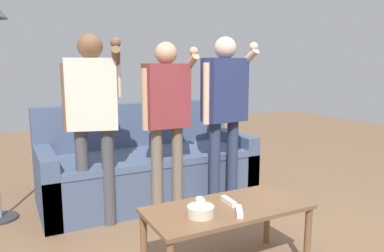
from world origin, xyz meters
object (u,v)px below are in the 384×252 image
player_left (93,108)px  couch (147,166)px  player_right (225,103)px  game_remote_nunchuk (200,200)px  player_center (167,109)px  snack_bowl (201,211)px  game_remote_wand_near (239,211)px  coffee_table (228,215)px  game_remote_wand_far (229,201)px

player_left → couch: bearing=36.3°
player_left → player_right: (1.12, -0.14, 0.00)m
game_remote_nunchuk → player_center: 1.03m
snack_bowl → game_remote_nunchuk: snack_bowl is taller
couch → game_remote_wand_near: size_ratio=14.02×
player_left → coffee_table: bearing=-62.2°
player_center → player_right: bearing=-9.4°
game_remote_wand_near → game_remote_nunchuk: bearing=117.8°
game_remote_wand_near → game_remote_wand_far: (0.03, 0.16, -0.00)m
coffee_table → player_center: (0.04, 1.01, 0.56)m
player_right → game_remote_wand_far: size_ratio=9.94×
game_remote_nunchuk → player_left: player_left is taller
game_remote_nunchuk → player_left: bearing=114.5°
game_remote_nunchuk → player_left: size_ratio=0.06×
player_center → snack_bowl: bearing=-103.5°
game_remote_wand_far → player_right: bearing=59.5°
game_remote_wand_near → snack_bowl: bearing=161.4°
snack_bowl → game_remote_wand_near: (0.22, -0.07, -0.01)m
player_left → game_remote_wand_far: size_ratio=9.89×
snack_bowl → player_left: player_left is taller
coffee_table → game_remote_wand_far: game_remote_wand_far is taller
snack_bowl → player_center: bearing=76.5°
coffee_table → player_right: player_right is taller
player_left → game_remote_wand_near: bearing=-64.8°
couch → game_remote_wand_near: 1.64m
coffee_table → player_right: size_ratio=0.66×
coffee_table → game_remote_wand_near: (-0.00, -0.12, 0.07)m
player_left → game_remote_wand_near: (0.56, -1.19, -0.51)m
player_right → game_remote_wand_near: 1.30m
game_remote_nunchuk → snack_bowl: bearing=-117.8°
game_remote_wand_near → player_left: bearing=115.2°
couch → player_left: player_left is taller
couch → snack_bowl: (-0.26, -1.56, 0.16)m
player_right → game_remote_wand_far: player_right is taller
couch → coffee_table: 1.51m
couch → game_remote_nunchuk: bearing=-96.8°
couch → game_remote_wand_far: 1.48m
snack_bowl → couch: bearing=80.7°
game_remote_nunchuk → player_center: player_center is taller
player_left → player_right: bearing=-7.1°
couch → game_remote_wand_near: (-0.04, -1.64, 0.14)m
player_center → player_right: player_right is taller
player_left → game_remote_wand_far: player_left is taller
coffee_table → player_center: player_center is taller
couch → player_left: 0.99m
couch → game_remote_wand_far: bearing=-90.2°
couch → game_remote_nunchuk: 1.41m
player_left → game_remote_wand_far: bearing=-60.1°
player_right → game_remote_wand_far: 1.16m
couch → game_remote_nunchuk: (-0.17, -1.39, 0.15)m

